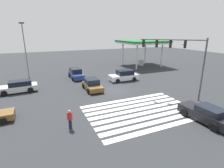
{
  "coord_description": "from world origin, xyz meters",
  "views": [
    {
      "loc": [
        -9.22,
        -20.78,
        7.68
      ],
      "look_at": [
        0.0,
        0.0,
        0.86
      ],
      "focal_mm": 28.0,
      "sensor_mm": 36.0,
      "label": 1
    }
  ],
  "objects": [
    {
      "name": "crosswalk_markings",
      "position": [
        0.0,
        -7.33,
        0.0
      ],
      "size": [
        10.89,
        7.25,
        0.01
      ],
      "rotation": [
        0.0,
        0.0,
        1.57
      ],
      "color": "silver",
      "rests_on": "ground_plane"
    },
    {
      "name": "car_4",
      "position": [
        4.04,
        -11.38,
        0.71
      ],
      "size": [
        2.12,
        4.85,
        1.5
      ],
      "rotation": [
        0.0,
        0.0,
        1.61
      ],
      "color": "black",
      "rests_on": "ground_plane"
    },
    {
      "name": "traffic_signal_mast",
      "position": [
        5.75,
        -5.75,
        5.37
      ],
      "size": [
        5.13,
        5.13,
        7.07
      ],
      "rotation": [
        0.0,
        0.0,
        2.36
      ],
      "color": "#47474C",
      "rests_on": "ground_plane"
    },
    {
      "name": "car_0",
      "position": [
        -2.42,
        1.27,
        0.72
      ],
      "size": [
        2.18,
        4.24,
        1.55
      ],
      "rotation": [
        0.0,
        0.0,
        -1.59
      ],
      "color": "brown",
      "rests_on": "ground_plane"
    },
    {
      "name": "street_light_pole_a",
      "position": [
        -10.5,
        12.25,
        5.39
      ],
      "size": [
        0.8,
        0.36,
        9.13
      ],
      "color": "slate",
      "rests_on": "ground_plane"
    },
    {
      "name": "car_5",
      "position": [
        -3.05,
        8.33,
        0.8
      ],
      "size": [
        2.1,
        4.69,
        1.7
      ],
      "rotation": [
        0.0,
        0.0,
        -1.56
      ],
      "color": "navy",
      "rests_on": "ground_plane"
    },
    {
      "name": "ground_plane",
      "position": [
        0.0,
        0.0,
        0.0
      ],
      "size": [
        109.64,
        109.64,
        0.0
      ],
      "primitive_type": "plane",
      "color": "#2B2D30"
    },
    {
      "name": "gas_station_canopy",
      "position": [
        13.63,
        13.77,
        5.25
      ],
      "size": [
        9.43,
        9.43,
        5.79
      ],
      "color": "silver",
      "rests_on": "ground_plane"
    },
    {
      "name": "car_6",
      "position": [
        3.75,
        3.66,
        0.81
      ],
      "size": [
        4.76,
        2.27,
        1.74
      ],
      "rotation": [
        0.0,
        0.0,
        3.12
      ],
      "color": "silver",
      "rests_on": "ground_plane"
    },
    {
      "name": "pedestrian",
      "position": [
        -7.18,
        -7.73,
        0.94
      ],
      "size": [
        0.41,
        0.41,
        1.68
      ],
      "rotation": [
        0.0,
        0.0,
        0.82
      ],
      "color": "#232842",
      "rests_on": "ground_plane"
    },
    {
      "name": "car_3",
      "position": [
        -11.64,
        4.23,
        0.74
      ],
      "size": [
        4.91,
        2.34,
        1.55
      ],
      "rotation": [
        0.0,
        0.0,
        3.19
      ],
      "color": "silver",
      "rests_on": "ground_plane"
    }
  ]
}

